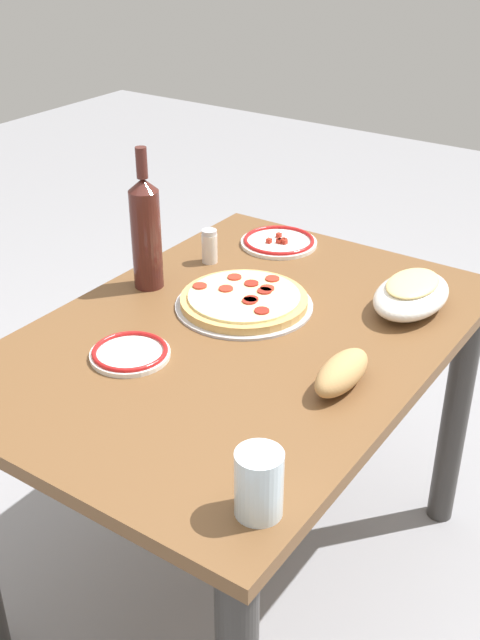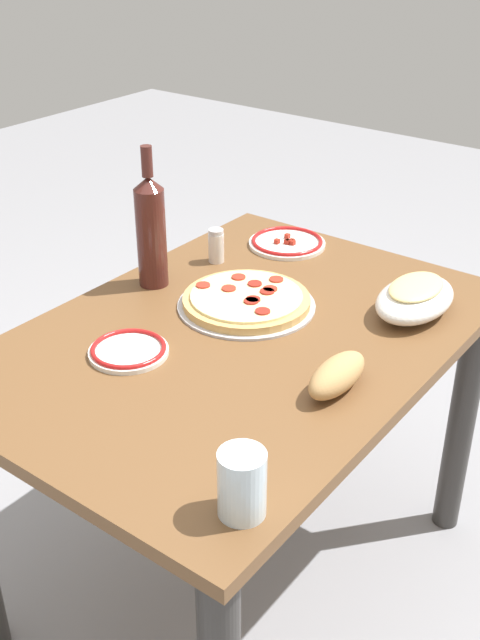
{
  "view_description": "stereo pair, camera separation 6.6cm",
  "coord_description": "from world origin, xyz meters",
  "px_view_note": "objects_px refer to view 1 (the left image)",
  "views": [
    {
      "loc": [
        1.18,
        0.81,
        1.56
      ],
      "look_at": [
        0.0,
        0.0,
        0.76
      ],
      "focal_mm": 43.39,
      "sensor_mm": 36.0,
      "label": 1
    },
    {
      "loc": [
        1.14,
        0.86,
        1.56
      ],
      "look_at": [
        0.0,
        0.0,
        0.76
      ],
      "focal_mm": 43.39,
      "sensor_mm": 36.0,
      "label": 2
    }
  ],
  "objects_px": {
    "side_plate_far": "(279,242)",
    "spice_shaker": "(210,246)",
    "dining_table": "(240,386)",
    "bread_loaf": "(342,372)",
    "pepperoni_pizza": "(244,301)",
    "side_plate_near": "(130,353)",
    "water_glass": "(259,483)",
    "wine_bottle": "(146,231)",
    "baked_pasta_dish": "(412,293)"
  },
  "relations": [
    {
      "from": "dining_table",
      "to": "pepperoni_pizza",
      "type": "relative_size",
      "value": 3.63
    },
    {
      "from": "dining_table",
      "to": "spice_shaker",
      "type": "xyz_separation_m",
      "value": [
        -0.25,
        -0.26,
        0.18
      ]
    },
    {
      "from": "pepperoni_pizza",
      "to": "bread_loaf",
      "type": "xyz_separation_m",
      "value": [
        0.17,
        0.33,
        0.02
      ]
    },
    {
      "from": "wine_bottle",
      "to": "side_plate_far",
      "type": "height_order",
      "value": "wine_bottle"
    },
    {
      "from": "dining_table",
      "to": "baked_pasta_dish",
      "type": "height_order",
      "value": "baked_pasta_dish"
    },
    {
      "from": "water_glass",
      "to": "side_plate_far",
      "type": "relative_size",
      "value": 0.55
    },
    {
      "from": "side_plate_far",
      "to": "side_plate_near",
      "type": "bearing_deg",
      "value": 4.27
    },
    {
      "from": "dining_table",
      "to": "spice_shaker",
      "type": "relative_size",
      "value": 13.08
    },
    {
      "from": "wine_bottle",
      "to": "water_glass",
      "type": "height_order",
      "value": "wine_bottle"
    },
    {
      "from": "pepperoni_pizza",
      "to": "bread_loaf",
      "type": "relative_size",
      "value": 1.87
    },
    {
      "from": "bread_loaf",
      "to": "spice_shaker",
      "type": "relative_size",
      "value": 1.93
    },
    {
      "from": "water_glass",
      "to": "baked_pasta_dish",
      "type": "bearing_deg",
      "value": -174.38
    },
    {
      "from": "dining_table",
      "to": "side_plate_far",
      "type": "distance_m",
      "value": 0.5
    },
    {
      "from": "spice_shaker",
      "to": "water_glass",
      "type": "bearing_deg",
      "value": 40.93
    },
    {
      "from": "pepperoni_pizza",
      "to": "side_plate_near",
      "type": "bearing_deg",
      "value": -12.67
    },
    {
      "from": "side_plate_far",
      "to": "wine_bottle",
      "type": "bearing_deg",
      "value": -18.56
    },
    {
      "from": "wine_bottle",
      "to": "side_plate_near",
      "type": "xyz_separation_m",
      "value": [
        0.27,
        0.18,
        -0.13
      ]
    },
    {
      "from": "baked_pasta_dish",
      "to": "bread_loaf",
      "type": "xyz_separation_m",
      "value": [
        0.36,
        0.02,
        -0.01
      ]
    },
    {
      "from": "dining_table",
      "to": "wine_bottle",
      "type": "xyz_separation_m",
      "value": [
        -0.06,
        -0.3,
        0.28
      ]
    },
    {
      "from": "water_glass",
      "to": "spice_shaker",
      "type": "distance_m",
      "value": 0.91
    },
    {
      "from": "pepperoni_pizza",
      "to": "side_plate_near",
      "type": "xyz_separation_m",
      "value": [
        0.31,
        -0.07,
        -0.01
      ]
    },
    {
      "from": "wine_bottle",
      "to": "side_plate_far",
      "type": "bearing_deg",
      "value": 161.44
    },
    {
      "from": "baked_pasta_dish",
      "to": "wine_bottle",
      "type": "xyz_separation_m",
      "value": [
        0.24,
        -0.56,
        0.1
      ]
    },
    {
      "from": "side_plate_far",
      "to": "bread_loaf",
      "type": "bearing_deg",
      "value": 41.78
    },
    {
      "from": "dining_table",
      "to": "water_glass",
      "type": "bearing_deg",
      "value": 37.26
    },
    {
      "from": "side_plate_near",
      "to": "side_plate_far",
      "type": "bearing_deg",
      "value": -175.73
    },
    {
      "from": "pepperoni_pizza",
      "to": "side_plate_far",
      "type": "relative_size",
      "value": 1.54
    },
    {
      "from": "bread_loaf",
      "to": "side_plate_far",
      "type": "bearing_deg",
      "value": -138.22
    },
    {
      "from": "side_plate_near",
      "to": "bread_loaf",
      "type": "xyz_separation_m",
      "value": [
        -0.14,
        0.4,
        0.02
      ]
    },
    {
      "from": "side_plate_far",
      "to": "spice_shaker",
      "type": "relative_size",
      "value": 2.34
    },
    {
      "from": "dining_table",
      "to": "bread_loaf",
      "type": "xyz_separation_m",
      "value": [
        0.06,
        0.27,
        0.17
      ]
    },
    {
      "from": "baked_pasta_dish",
      "to": "side_plate_near",
      "type": "relative_size",
      "value": 1.46
    },
    {
      "from": "pepperoni_pizza",
      "to": "side_plate_near",
      "type": "height_order",
      "value": "pepperoni_pizza"
    },
    {
      "from": "side_plate_near",
      "to": "side_plate_far",
      "type": "relative_size",
      "value": 0.81
    },
    {
      "from": "pepperoni_pizza",
      "to": "bread_loaf",
      "type": "bearing_deg",
      "value": 63.68
    },
    {
      "from": "side_plate_far",
      "to": "bread_loaf",
      "type": "distance_m",
      "value": 0.68
    },
    {
      "from": "wine_bottle",
      "to": "baked_pasta_dish",
      "type": "bearing_deg",
      "value": 113.06
    },
    {
      "from": "water_glass",
      "to": "bread_loaf",
      "type": "bearing_deg",
      "value": -171.51
    },
    {
      "from": "side_plate_far",
      "to": "spice_shaker",
      "type": "xyz_separation_m",
      "value": [
        0.19,
        -0.09,
        0.03
      ]
    },
    {
      "from": "dining_table",
      "to": "side_plate_far",
      "type": "xyz_separation_m",
      "value": [
        -0.44,
        -0.18,
        0.15
      ]
    },
    {
      "from": "baked_pasta_dish",
      "to": "side_plate_far",
      "type": "bearing_deg",
      "value": -108.02
    },
    {
      "from": "water_glass",
      "to": "dining_table",
      "type": "bearing_deg",
      "value": -142.74
    },
    {
      "from": "baked_pasta_dish",
      "to": "water_glass",
      "type": "height_order",
      "value": "water_glass"
    },
    {
      "from": "wine_bottle",
      "to": "pepperoni_pizza",
      "type": "bearing_deg",
      "value": 99.35
    },
    {
      "from": "water_glass",
      "to": "side_plate_far",
      "type": "distance_m",
      "value": 1.01
    },
    {
      "from": "baked_pasta_dish",
      "to": "side_plate_far",
      "type": "relative_size",
      "value": 1.18
    },
    {
      "from": "spice_shaker",
      "to": "dining_table",
      "type": "bearing_deg",
      "value": 46.42
    },
    {
      "from": "bread_loaf",
      "to": "wine_bottle",
      "type": "bearing_deg",
      "value": -102.13
    },
    {
      "from": "pepperoni_pizza",
      "to": "wine_bottle",
      "type": "relative_size",
      "value": 0.93
    },
    {
      "from": "dining_table",
      "to": "pepperoni_pizza",
      "type": "xyz_separation_m",
      "value": [
        -0.1,
        -0.06,
        0.15
      ]
    }
  ]
}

